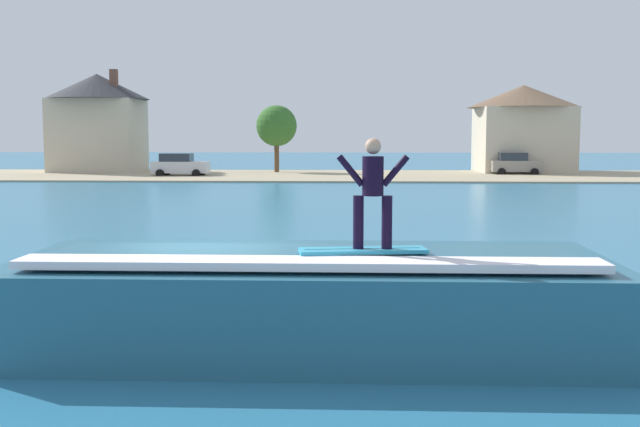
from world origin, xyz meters
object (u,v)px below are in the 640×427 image
tree_tall_bare (276,126)px  surfer (373,187)px  wave_crest (313,299)px  house_with_chimney (98,117)px  house_gabled_white (523,125)px  car_near_shore (180,165)px  surfboard (363,251)px  car_far_shore (515,164)px

tree_tall_bare → surfer: bearing=-82.9°
wave_crest → house_with_chimney: house_with_chimney is taller
house_gabled_white → car_near_shore: bearing=-165.6°
surfboard → car_far_shore: 53.93m
car_near_shore → tree_tall_bare: (7.16, 5.52, 3.10)m
wave_crest → tree_tall_bare: size_ratio=1.60×
car_near_shore → house_with_chimney: bearing=143.6°
surfboard → car_far_shore: size_ratio=0.49×
wave_crest → surfboard: surfboard is taller
car_far_shore → house_gabled_white: bearing=70.7°
wave_crest → house_with_chimney: 59.16m
tree_tall_bare → surfboard: bearing=-83.0°
car_near_shore → surfer: bearing=-74.1°
house_gabled_white → tree_tall_bare: house_gabled_white is taller
house_with_chimney → house_gabled_white: (36.96, 0.96, -0.66)m
car_near_shore → tree_tall_bare: 9.56m
car_far_shore → house_gabled_white: 5.43m
surfboard → tree_tall_bare: 55.16m
surfboard → car_far_shore: car_far_shore is taller
wave_crest → house_gabled_white: (15.31, 55.87, 3.40)m
car_far_shore → surfer: bearing=-103.9°
surfer → tree_tall_bare: 55.14m
car_near_shore → car_far_shore: (26.95, 3.14, -0.00)m
car_far_shore → house_gabled_white: size_ratio=0.42×
surfboard → house_with_chimney: (-22.43, 55.50, 3.19)m
surfboard → car_near_shore: size_ratio=0.45×
house_with_chimney → car_far_shore: bearing=-5.1°
house_with_chimney → house_gabled_white: bearing=1.5°
wave_crest → surfer: 2.13m
surfboard → surfer: 0.97m
car_near_shore → car_far_shore: 27.13m
wave_crest → house_gabled_white: bearing=74.7°
surfer → tree_tall_bare: size_ratio=0.28×
car_far_shore → house_with_chimney: (-35.51, 3.18, 3.87)m
house_with_chimney → tree_tall_bare: (15.73, -0.80, -0.77)m
house_with_chimney → house_gabled_white: house_with_chimney is taller
surfer → house_with_chimney: bearing=112.1°
surfer → house_gabled_white: 58.28m
surfer → surfboard: bearing=-180.0°
surfer → car_far_shore: 53.92m
surfer → house_gabled_white: house_gabled_white is taller
surfer → tree_tall_bare: bearing=97.1°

